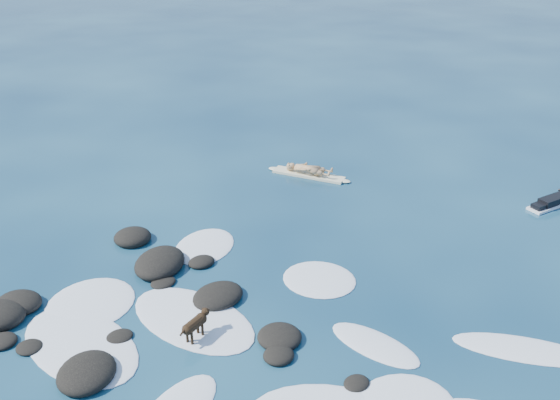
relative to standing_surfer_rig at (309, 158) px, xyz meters
The scene contains 6 objects.
ground 8.36m from the standing_surfer_rig, 71.61° to the right, with size 160.00×160.00×0.00m, color #0A2642.
reef_rocks 9.83m from the standing_surfer_rig, 83.17° to the right, with size 12.15×6.63×0.60m.
breaking_foam 10.02m from the standing_surfer_rig, 68.53° to the right, with size 12.89×8.10×0.12m.
standing_surfer_rig is the anchor object (origin of this frame).
paddling_surfer_rig 8.66m from the standing_surfer_rig, 14.69° to the left, with size 1.73×2.47×0.45m.
dog 10.04m from the standing_surfer_rig, 76.80° to the right, with size 0.30×1.09×0.69m.
Camera 1 is at (7.37, -10.98, 9.36)m, focal length 40.00 mm.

